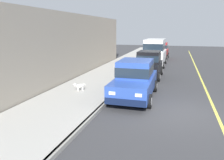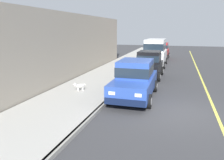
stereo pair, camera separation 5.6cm
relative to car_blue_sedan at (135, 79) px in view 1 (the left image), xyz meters
The scene contains 10 objects.
ground_plane 2.79m from the car_blue_sedan, 36.68° to the right, with size 80.00×80.00×0.00m, color #38383A.
curb 2.12m from the car_blue_sedan, 125.31° to the right, with size 0.16×64.00×0.14m, color gray.
sidewalk 3.42m from the car_blue_sedan, 151.76° to the right, with size 3.60×64.00×0.14m, color #A8A59E.
lane_centre_line 4.13m from the car_blue_sedan, 22.89° to the right, with size 0.12×57.60×0.01m, color #E0D64C.
car_blue_sedan is the anchor object (origin of this frame).
car_black_hatchback 5.23m from the car_blue_sedan, 89.90° to the left, with size 1.98×3.82×1.88m.
car_white_van 10.59m from the car_blue_sedan, 90.56° to the left, with size 2.15×4.91×2.52m.
car_red_hatchback 16.08m from the car_blue_sedan, 90.09° to the left, with size 2.01×3.83×1.88m.
dog_white 3.10m from the car_blue_sedan, behind, with size 0.58×0.56×0.49m.
building_facade 6.36m from the car_blue_sedan, 143.44° to the left, with size 0.50×20.00×4.48m, color #9E9384.
Camera 1 is at (-0.11, -9.33, 3.43)m, focal length 35.72 mm.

